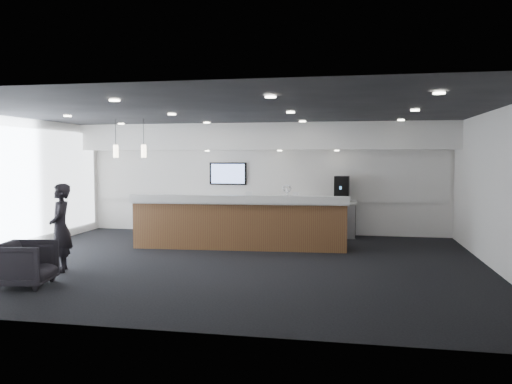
% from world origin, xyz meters
% --- Properties ---
extents(ground, '(10.00, 10.00, 0.00)m').
position_xyz_m(ground, '(0.00, 0.00, 0.00)').
color(ground, black).
rests_on(ground, ground).
extents(ceiling, '(10.00, 8.00, 0.02)m').
position_xyz_m(ceiling, '(0.00, 0.00, 3.00)').
color(ceiling, black).
rests_on(ceiling, back_wall).
extents(back_wall, '(10.00, 0.02, 3.00)m').
position_xyz_m(back_wall, '(0.00, 4.00, 1.50)').
color(back_wall, white).
rests_on(back_wall, ground).
extents(left_wall, '(0.02, 8.00, 3.00)m').
position_xyz_m(left_wall, '(-5.00, 0.00, 1.50)').
color(left_wall, white).
rests_on(left_wall, ground).
extents(right_wall, '(0.02, 8.00, 3.00)m').
position_xyz_m(right_wall, '(5.00, 0.00, 1.50)').
color(right_wall, white).
rests_on(right_wall, ground).
extents(soffit_bulkhead, '(10.00, 0.90, 0.70)m').
position_xyz_m(soffit_bulkhead, '(0.00, 3.55, 2.65)').
color(soffit_bulkhead, white).
rests_on(soffit_bulkhead, back_wall).
extents(alcove_panel, '(9.80, 0.06, 1.40)m').
position_xyz_m(alcove_panel, '(0.00, 3.97, 1.60)').
color(alcove_panel, white).
rests_on(alcove_panel, back_wall).
extents(window_blinds_wall, '(0.04, 7.36, 2.55)m').
position_xyz_m(window_blinds_wall, '(-4.96, 0.00, 1.50)').
color(window_blinds_wall, '#A9BBCB').
rests_on(window_blinds_wall, left_wall).
extents(back_credenza, '(5.06, 0.66, 0.95)m').
position_xyz_m(back_credenza, '(-0.00, 3.64, 0.48)').
color(back_credenza, '#9B9DA3').
rests_on(back_credenza, ground).
extents(wall_tv, '(1.05, 0.08, 0.62)m').
position_xyz_m(wall_tv, '(-1.00, 3.91, 1.65)').
color(wall_tv, black).
rests_on(wall_tv, back_wall).
extents(pendant_left, '(0.12, 0.12, 0.30)m').
position_xyz_m(pendant_left, '(-2.40, 0.80, 2.25)').
color(pendant_left, '#FFEBC6').
rests_on(pendant_left, ceiling).
extents(pendant_right, '(0.12, 0.12, 0.30)m').
position_xyz_m(pendant_right, '(-3.10, 0.80, 2.25)').
color(pendant_right, '#FFEBC6').
rests_on(pendant_right, ceiling).
extents(ceiling_can_lights, '(7.00, 5.00, 0.02)m').
position_xyz_m(ceiling_can_lights, '(0.00, 0.00, 2.97)').
color(ceiling_can_lights, white).
rests_on(ceiling_can_lights, ceiling).
extents(service_counter, '(5.00, 1.13, 1.49)m').
position_xyz_m(service_counter, '(-0.16, 1.55, 0.58)').
color(service_counter, brown).
rests_on(service_counter, ground).
extents(coffee_machine, '(0.40, 0.52, 0.67)m').
position_xyz_m(coffee_machine, '(2.14, 3.63, 1.28)').
color(coffee_machine, black).
rests_on(coffee_machine, back_credenza).
extents(info_sign_left, '(0.17, 0.03, 0.24)m').
position_xyz_m(info_sign_left, '(-0.34, 3.56, 1.07)').
color(info_sign_left, silver).
rests_on(info_sign_left, back_credenza).
extents(info_sign_right, '(0.18, 0.07, 0.24)m').
position_xyz_m(info_sign_right, '(0.94, 3.51, 1.07)').
color(info_sign_right, silver).
rests_on(info_sign_right, back_credenza).
extents(armchair, '(0.93, 0.91, 0.74)m').
position_xyz_m(armchair, '(-2.85, -2.42, 0.37)').
color(armchair, black).
rests_on(armchair, ground).
extents(lounge_guest, '(0.62, 0.71, 1.63)m').
position_xyz_m(lounge_guest, '(-2.89, -1.33, 0.81)').
color(lounge_guest, black).
rests_on(lounge_guest, ground).
extents(cup_0, '(0.10, 0.10, 0.10)m').
position_xyz_m(cup_0, '(1.83, 3.50, 1.00)').
color(cup_0, white).
rests_on(cup_0, back_credenza).
extents(cup_1, '(0.15, 0.15, 0.10)m').
position_xyz_m(cup_1, '(1.69, 3.50, 1.00)').
color(cup_1, white).
rests_on(cup_1, back_credenza).
extents(cup_2, '(0.13, 0.13, 0.10)m').
position_xyz_m(cup_2, '(1.55, 3.50, 1.00)').
color(cup_2, white).
rests_on(cup_2, back_credenza).
extents(cup_3, '(0.14, 0.14, 0.10)m').
position_xyz_m(cup_3, '(1.41, 3.50, 1.00)').
color(cup_3, white).
rests_on(cup_3, back_credenza).
extents(cup_4, '(0.14, 0.14, 0.10)m').
position_xyz_m(cup_4, '(1.27, 3.50, 1.00)').
color(cup_4, white).
rests_on(cup_4, back_credenza).
extents(cup_5, '(0.11, 0.11, 0.10)m').
position_xyz_m(cup_5, '(1.13, 3.50, 1.00)').
color(cup_5, white).
rests_on(cup_5, back_credenza).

